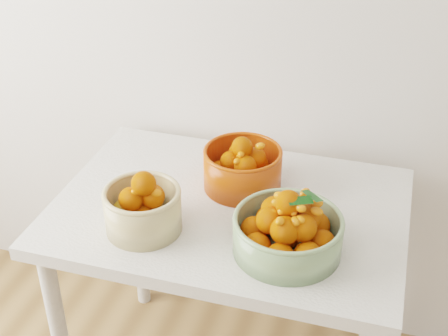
{
  "coord_description": "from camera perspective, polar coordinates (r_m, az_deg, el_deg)",
  "views": [
    {
      "loc": [
        0.21,
        0.19,
        1.78
      ],
      "look_at": [
        -0.19,
        1.53,
        0.92
      ],
      "focal_mm": 50.0,
      "sensor_mm": 36.0,
      "label": 1
    }
  ],
  "objects": [
    {
      "name": "bowl_orange",
      "position": [
        1.84,
        1.7,
        0.03
      ],
      "size": [
        0.3,
        0.3,
        0.17
      ],
      "rotation": [
        0.0,
        0.0,
        -0.35
      ],
      "color": "red",
      "rests_on": "table"
    },
    {
      "name": "bowl_green",
      "position": [
        1.6,
        5.87,
        -5.75
      ],
      "size": [
        0.34,
        0.34,
        0.18
      ],
      "rotation": [
        0.0,
        0.0,
        0.22
      ],
      "color": "gray",
      "rests_on": "table"
    },
    {
      "name": "bowl_cream",
      "position": [
        1.68,
        -7.45,
        -3.64
      ],
      "size": [
        0.21,
        0.21,
        0.18
      ],
      "rotation": [
        0.0,
        0.0,
        0.01
      ],
      "color": "tan",
      "rests_on": "table"
    },
    {
      "name": "table",
      "position": [
        1.85,
        0.5,
        -5.86
      ],
      "size": [
        1.0,
        0.7,
        0.75
      ],
      "color": "silver",
      "rests_on": "ground"
    }
  ]
}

